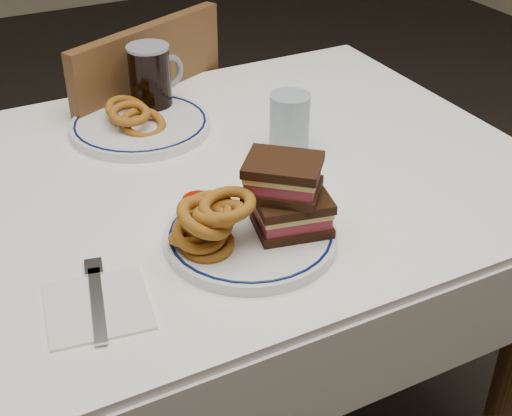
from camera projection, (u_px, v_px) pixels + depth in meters
name	position (u px, v px, depth m)	size (l,w,h in m)	color
dining_table	(182.00, 230.00, 1.29)	(1.27, 0.87, 0.75)	white
chair_far	(127.00, 179.00, 1.75)	(0.55, 0.55, 0.90)	#4D2D18
main_plate	(251.00, 236.00, 1.07)	(0.26, 0.26, 0.02)	white
reuben_sandwich	(288.00, 195.00, 1.05)	(0.14, 0.14, 0.11)	black
onion_rings_main	(210.00, 221.00, 1.01)	(0.12, 0.12, 0.10)	#6F330E
ketchup_ramekin	(198.00, 207.00, 1.09)	(0.06, 0.06, 0.03)	white
beer_mug	(151.00, 79.00, 1.42)	(0.12, 0.08, 0.14)	black
water_glass	(289.00, 125.00, 1.28)	(0.07, 0.07, 0.12)	#8EA9B7
far_plate	(141.00, 125.00, 1.39)	(0.27, 0.27, 0.02)	white
onion_rings_far	(134.00, 116.00, 1.36)	(0.11, 0.14, 0.06)	#6F330E
napkin_fork	(98.00, 304.00, 0.95)	(0.15, 0.18, 0.01)	white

